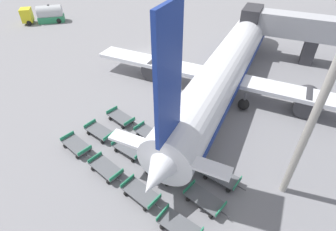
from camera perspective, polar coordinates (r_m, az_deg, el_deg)
The scene contains 16 objects.
ground_plane at distance 41.09m, azimuth -4.63°, elevation 13.21°, with size 500.00×500.00×0.00m, color gray.
jet_bridge at distance 42.17m, azimuth 32.33°, elevation 14.28°, with size 20.72×5.95×6.63m.
airplane at distance 31.12m, azimuth 12.50°, elevation 10.07°, with size 32.83×38.22×13.75m.
fuel_tanker_primary at distance 59.17m, azimuth -25.08°, elevation 19.24°, with size 7.16×6.95×3.30m.
baggage_dolly_row_near_col_a at distance 25.12m, azimuth -19.33°, elevation -6.13°, with size 3.68×2.03×0.92m.
baggage_dolly_row_near_col_b at distance 22.47m, azimuth -13.37°, elevation -11.09°, with size 3.68×2.01×0.92m.
baggage_dolly_row_near_col_c at distance 20.50m, azimuth -5.95°, elevation -16.45°, with size 3.68×1.94×0.92m.
baggage_dolly_row_near_col_d at distance 19.01m, azimuth 2.53°, elevation -22.94°, with size 3.67×1.83×0.92m.
baggage_dolly_row_mid_a_col_a at distance 25.92m, azimuth -14.64°, elevation -3.42°, with size 3.68×1.88×0.92m.
baggage_dolly_row_mid_a_col_b at distance 23.68m, azimuth -8.56°, elevation -7.15°, with size 3.67×1.83×0.92m.
baggage_dolly_row_mid_a_col_c at distance 21.72m, azimuth -1.43°, elevation -11.94°, with size 3.68×1.84×0.92m.
baggage_dolly_row_mid_a_col_d at distance 20.25m, azimuth 7.92°, elevation -17.67°, with size 3.68×2.02×0.92m.
baggage_dolly_row_mid_b_col_a at distance 27.17m, azimuth -10.25°, elevation -0.47°, with size 3.68×2.07×0.92m.
baggage_dolly_row_mid_b_col_b at distance 24.87m, azimuth -4.04°, elevation -4.08°, with size 3.68×2.01×0.92m.
baggage_dolly_row_mid_b_col_c at distance 23.00m, azimuth 3.25°, elevation -8.37°, with size 3.68×1.85×0.92m.
baggage_dolly_row_mid_b_col_d at distance 21.75m, azimuth 11.39°, elevation -12.89°, with size 3.68×1.85×0.92m.
Camera 1 is at (20.76, -31.09, 17.05)m, focal length 28.00 mm.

